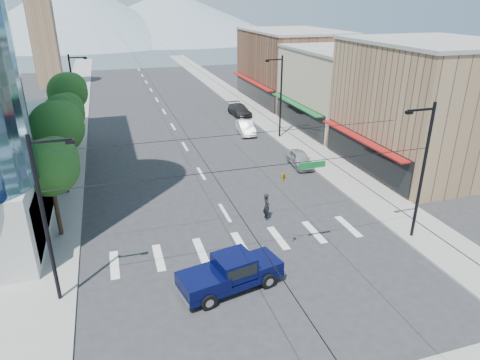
% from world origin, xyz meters
% --- Properties ---
extents(ground, '(160.00, 160.00, 0.00)m').
position_xyz_m(ground, '(0.00, 0.00, 0.00)').
color(ground, '#28282B').
rests_on(ground, ground).
extents(sidewalk_left, '(4.00, 120.00, 0.15)m').
position_xyz_m(sidewalk_left, '(-12.00, 40.00, 0.07)').
color(sidewalk_left, gray).
rests_on(sidewalk_left, ground).
extents(sidewalk_right, '(4.00, 120.00, 0.15)m').
position_xyz_m(sidewalk_right, '(12.00, 40.00, 0.07)').
color(sidewalk_right, gray).
rests_on(sidewalk_right, ground).
extents(shop_near, '(12.00, 14.00, 11.00)m').
position_xyz_m(shop_near, '(20.00, 10.00, 5.50)').
color(shop_near, '#8C6B4C').
rests_on(shop_near, ground).
extents(shop_mid, '(12.00, 14.00, 9.00)m').
position_xyz_m(shop_mid, '(20.00, 24.00, 4.50)').
color(shop_mid, tan).
rests_on(shop_mid, ground).
extents(shop_far, '(12.00, 18.00, 10.00)m').
position_xyz_m(shop_far, '(20.00, 40.00, 5.00)').
color(shop_far, brown).
rests_on(shop_far, ground).
extents(clock_tower, '(4.80, 4.80, 20.40)m').
position_xyz_m(clock_tower, '(-16.50, 62.00, 10.64)').
color(clock_tower, '#8C6B4C').
rests_on(clock_tower, ground).
extents(mountain_left, '(80.00, 80.00, 22.00)m').
position_xyz_m(mountain_left, '(-15.00, 150.00, 11.00)').
color(mountain_left, gray).
rests_on(mountain_left, ground).
extents(mountain_right, '(90.00, 90.00, 18.00)m').
position_xyz_m(mountain_right, '(20.00, 160.00, 9.00)').
color(mountain_right, gray).
rests_on(mountain_right, ground).
extents(tree_near, '(3.65, 3.64, 6.71)m').
position_xyz_m(tree_near, '(-11.07, 6.10, 4.99)').
color(tree_near, black).
rests_on(tree_near, ground).
extents(tree_midnear, '(4.09, 4.09, 7.52)m').
position_xyz_m(tree_midnear, '(-11.07, 13.10, 5.59)').
color(tree_midnear, black).
rests_on(tree_midnear, ground).
extents(tree_midfar, '(3.65, 3.64, 6.71)m').
position_xyz_m(tree_midfar, '(-11.07, 20.10, 4.99)').
color(tree_midfar, black).
rests_on(tree_midfar, ground).
extents(tree_far, '(4.09, 4.09, 7.52)m').
position_xyz_m(tree_far, '(-11.07, 27.10, 5.59)').
color(tree_far, black).
rests_on(tree_far, ground).
extents(signal_rig, '(21.80, 0.20, 9.00)m').
position_xyz_m(signal_rig, '(0.19, -1.00, 4.64)').
color(signal_rig, black).
rests_on(signal_rig, ground).
extents(lamp_pole_nw, '(2.00, 0.25, 9.00)m').
position_xyz_m(lamp_pole_nw, '(-10.67, 30.00, 4.94)').
color(lamp_pole_nw, black).
rests_on(lamp_pole_nw, ground).
extents(lamp_pole_ne, '(2.00, 0.25, 9.00)m').
position_xyz_m(lamp_pole_ne, '(10.67, 22.00, 4.94)').
color(lamp_pole_ne, black).
rests_on(lamp_pole_ne, ground).
extents(pickup_truck, '(6.01, 3.16, 1.94)m').
position_xyz_m(pickup_truck, '(-2.06, -2.62, 1.01)').
color(pickup_truck, '#070A35').
rests_on(pickup_truck, ground).
extents(pedestrian, '(0.49, 0.73, 1.95)m').
position_xyz_m(pedestrian, '(2.58, 4.25, 0.97)').
color(pedestrian, black).
rests_on(pedestrian, ground).
extents(parked_car_near, '(2.00, 4.28, 1.42)m').
position_xyz_m(parked_car_near, '(9.24, 13.13, 0.71)').
color(parked_car_near, '#ADADB2').
rests_on(parked_car_near, ground).
extents(parked_car_mid, '(2.04, 4.71, 1.51)m').
position_xyz_m(parked_car_mid, '(7.60, 24.58, 0.75)').
color(parked_car_mid, white).
rests_on(parked_car_mid, ground).
extents(parked_car_far, '(2.36, 5.31, 1.51)m').
position_xyz_m(parked_car_far, '(9.40, 32.72, 0.76)').
color(parked_car_far, '#28282A').
rests_on(parked_car_far, ground).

